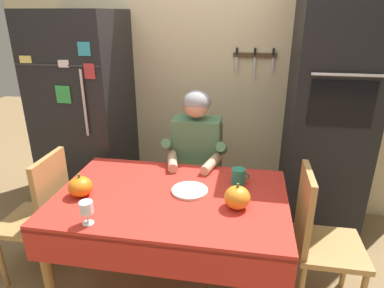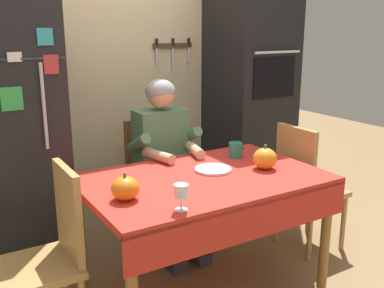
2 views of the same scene
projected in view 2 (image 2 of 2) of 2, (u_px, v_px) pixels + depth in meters
back_wall_assembly at (124, 65)px, 3.52m from camera, size 3.70×0.13×2.60m
refrigerator at (3, 140)px, 2.79m from camera, size 0.68×0.71×1.80m
wall_oven at (250, 92)px, 3.80m from camera, size 0.60×0.64×2.10m
dining_table at (205, 191)px, 2.61m from camera, size 1.40×0.90×0.74m
chair_behind_person at (154, 175)px, 3.33m from camera, size 0.40×0.40×0.93m
seated_person at (165, 152)px, 3.11m from camera, size 0.47×0.55×1.25m
chair_left_side at (51, 250)px, 2.21m from camera, size 0.40×0.40×0.93m
chair_right_side at (304, 183)px, 3.17m from camera, size 0.40×0.40×0.93m
coffee_mug at (236, 150)px, 2.97m from camera, size 0.12×0.09×0.10m
wine_glass at (181, 192)px, 2.10m from camera, size 0.07×0.07×0.13m
pumpkin_large at (265, 158)px, 2.73m from camera, size 0.15×0.15×0.15m
pumpkin_medium at (125, 188)px, 2.24m from camera, size 0.14×0.14×0.14m
serving_tray at (213, 169)px, 2.70m from camera, size 0.23×0.23×0.02m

